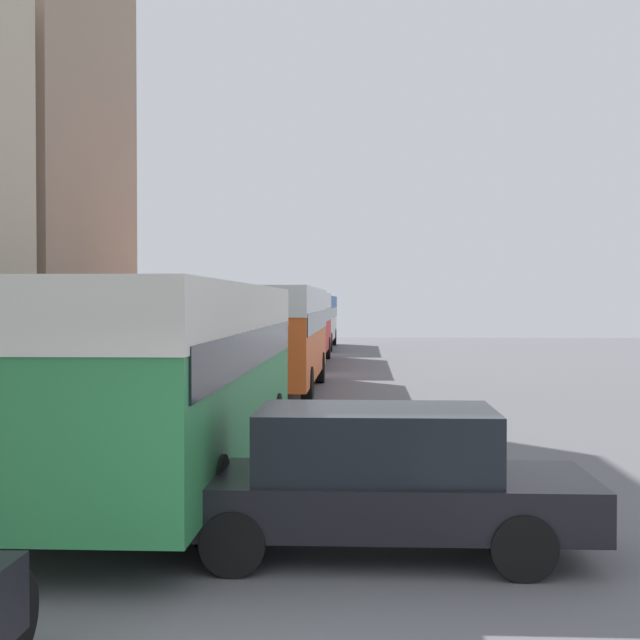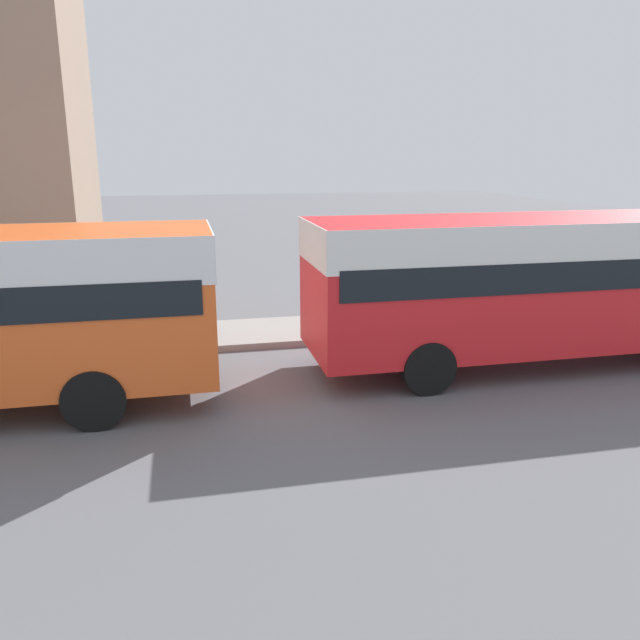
% 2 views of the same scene
% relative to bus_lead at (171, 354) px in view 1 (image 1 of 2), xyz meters
% --- Properties ---
extents(building_far_terrace, '(5.10, 8.11, 13.10)m').
position_rel_bus_lead_xyz_m(building_far_terrace, '(-6.97, 11.20, 4.66)').
color(building_far_terrace, gray).
rests_on(building_far_terrace, ground_plane).
extents(bus_lead, '(2.57, 10.33, 2.89)m').
position_rel_bus_lead_xyz_m(bus_lead, '(0.00, 0.00, 0.00)').
color(bus_lead, '#2D8447').
rests_on(bus_lead, ground_plane).
extents(bus_following, '(2.55, 10.35, 3.03)m').
position_rel_bus_lead_xyz_m(bus_following, '(0.21, 12.95, 0.08)').
color(bus_following, '#EA5B23').
rests_on(bus_following, ground_plane).
extents(bus_third_in_line, '(2.57, 10.03, 3.03)m').
position_rel_bus_lead_xyz_m(bus_third_in_line, '(-0.07, 24.94, 0.08)').
color(bus_third_in_line, red).
rests_on(bus_third_in_line, ground_plane).
extents(bus_rear, '(2.64, 10.70, 2.94)m').
position_rel_bus_lead_xyz_m(bus_rear, '(-0.23, 37.34, 0.03)').
color(bus_rear, silver).
rests_on(bus_rear, ground_plane).
extents(car_crossing, '(4.48, 1.86, 1.53)m').
position_rel_bus_lead_xyz_m(car_crossing, '(2.91, -3.38, -1.10)').
color(car_crossing, black).
rests_on(car_crossing, ground_plane).
extents(pedestrian_near_curb, '(0.43, 0.43, 1.77)m').
position_rel_bus_lead_xyz_m(pedestrian_near_curb, '(-2.94, 2.66, -0.84)').
color(pedestrian_near_curb, '#232838').
rests_on(pedestrian_near_curb, sidewalk).
extents(pedestrian_walking_away, '(0.42, 0.42, 1.79)m').
position_rel_bus_lead_xyz_m(pedestrian_walking_away, '(-2.83, 32.19, -0.83)').
color(pedestrian_walking_away, '#232838').
rests_on(pedestrian_walking_away, sidewalk).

